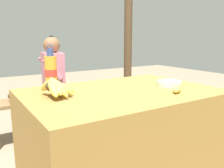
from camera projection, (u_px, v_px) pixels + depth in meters
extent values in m
cube|color=olive|center=(121.00, 143.00, 1.67)|extent=(1.27, 0.88, 0.76)
sphere|color=#4C381E|center=(50.00, 86.00, 1.38)|extent=(0.06, 0.06, 0.06)
ellipsoid|color=#E0C64C|center=(53.00, 88.00, 1.34)|extent=(0.05, 0.15, 0.11)
ellipsoid|color=#E0C64C|center=(55.00, 89.00, 1.35)|extent=(0.07, 0.15, 0.09)
ellipsoid|color=#E0C64C|center=(59.00, 87.00, 1.36)|extent=(0.12, 0.14, 0.13)
ellipsoid|color=#E0C64C|center=(61.00, 87.00, 1.39)|extent=(0.16, 0.11, 0.13)
ellipsoid|color=#E0C64C|center=(61.00, 87.00, 1.41)|extent=(0.17, 0.07, 0.12)
ellipsoid|color=#E0C64C|center=(59.00, 86.00, 1.42)|extent=(0.15, 0.06, 0.11)
ellipsoid|color=#E0C64C|center=(58.00, 85.00, 1.43)|extent=(0.15, 0.10, 0.13)
ellipsoid|color=#E0C64C|center=(54.00, 86.00, 1.44)|extent=(0.13, 0.15, 0.09)
ellipsoid|color=#E0C64C|center=(52.00, 86.00, 1.43)|extent=(0.10, 0.15, 0.10)
ellipsoid|color=#E0C64C|center=(46.00, 86.00, 1.43)|extent=(0.06, 0.17, 0.12)
cylinder|color=silver|center=(169.00, 84.00, 1.74)|extent=(0.18, 0.18, 0.03)
torus|color=silver|center=(169.00, 81.00, 1.73)|extent=(0.18, 0.18, 0.01)
cylinder|color=#D1B77A|center=(169.00, 81.00, 1.73)|extent=(0.15, 0.15, 0.01)
cylinder|color=gold|center=(51.00, 73.00, 1.61)|extent=(0.08, 0.08, 0.23)
cylinder|color=red|center=(51.00, 73.00, 1.61)|extent=(0.08, 0.08, 0.05)
cylinder|color=#33477F|center=(50.00, 53.00, 1.58)|extent=(0.04, 0.04, 0.05)
torus|color=#33477F|center=(50.00, 47.00, 1.58)|extent=(0.03, 0.01, 0.03)
ellipsoid|color=#E0C64C|center=(177.00, 89.00, 1.53)|extent=(0.15, 0.12, 0.04)
cube|color=brown|center=(47.00, 98.00, 2.66)|extent=(1.39, 0.32, 0.04)
cube|color=brown|center=(99.00, 112.00, 2.92)|extent=(0.06, 0.06, 0.42)
cube|color=brown|center=(90.00, 107.00, 3.12)|extent=(0.06, 0.06, 0.42)
cylinder|color=#232328|center=(32.00, 122.00, 2.52)|extent=(0.09, 0.09, 0.46)
cylinder|color=#232328|center=(43.00, 99.00, 2.53)|extent=(0.31, 0.13, 0.09)
cylinder|color=#232328|center=(31.00, 116.00, 2.69)|extent=(0.09, 0.09, 0.46)
cylinder|color=#232328|center=(41.00, 95.00, 2.69)|extent=(0.31, 0.13, 0.09)
cube|color=#C67589|center=(53.00, 75.00, 2.62)|extent=(0.25, 0.37, 0.49)
cylinder|color=#C67589|center=(52.00, 70.00, 2.45)|extent=(0.21, 0.09, 0.25)
cylinder|color=#C67589|center=(48.00, 66.00, 2.74)|extent=(0.21, 0.09, 0.25)
sphere|color=brown|center=(52.00, 45.00, 2.56)|extent=(0.18, 0.18, 0.18)
sphere|color=black|center=(51.00, 39.00, 2.54)|extent=(0.07, 0.07, 0.07)
sphere|color=#4C381E|center=(10.00, 96.00, 2.44)|extent=(0.05, 0.05, 0.05)
ellipsoid|color=#9EB24C|center=(13.00, 97.00, 2.42)|extent=(0.09, 0.13, 0.11)
ellipsoid|color=#9EB24C|center=(16.00, 96.00, 2.44)|extent=(0.15, 0.12, 0.11)
ellipsoid|color=#9EB24C|center=(16.00, 96.00, 2.48)|extent=(0.16, 0.04, 0.10)
ellipsoid|color=#9EB24C|center=(14.00, 95.00, 2.49)|extent=(0.14, 0.11, 0.10)
ellipsoid|color=#9EB24C|center=(10.00, 96.00, 2.49)|extent=(0.05, 0.13, 0.08)
cylinder|color=#4C3823|center=(128.00, 21.00, 3.40)|extent=(0.12, 0.12, 2.68)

